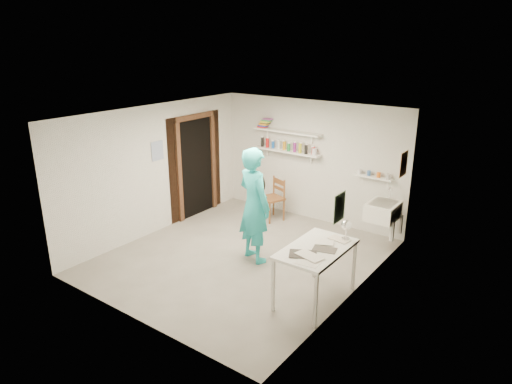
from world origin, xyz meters
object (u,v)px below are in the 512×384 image
Objects in this scene: wooden_chair at (272,198)px; work_table at (315,274)px; desk_lamp at (347,225)px; belfast_sink at (383,211)px; wall_clock at (258,182)px; man at (254,205)px.

work_table is (2.19, -2.14, -0.05)m from wooden_chair.
desk_lamp is (0.20, 0.48, 0.62)m from work_table.
work_table is at bearing -22.98° from wooden_chair.
work_table is (-0.11, -2.15, -0.30)m from belfast_sink.
wall_clock is 1.76m from wooden_chair.
wall_clock reaches higher than desk_lamp.
belfast_sink is 0.31× the size of man.
wall_clock is (-1.62, -1.42, 0.57)m from belfast_sink.
wall_clock is at bearing -52.84° from man.
desk_lamp is (0.09, -1.67, 0.33)m from belfast_sink.
wooden_chair is 3.06m from work_table.
belfast_sink is at bearing -115.10° from man.
work_table is 0.81m from desk_lamp.
wall_clock reaches higher than work_table.
work_table is (1.44, -0.53, -0.55)m from man.
desk_lamp is (1.71, -0.25, -0.25)m from wall_clock.
belfast_sink is 2.31m from wooden_chair.
work_table is (1.51, -0.74, -0.87)m from wall_clock.
belfast_sink is at bearing 93.08° from desk_lamp.
belfast_sink is 0.50× the size of work_table.
man is 1.63m from work_table.
belfast_sink is 3.96× the size of desk_lamp.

